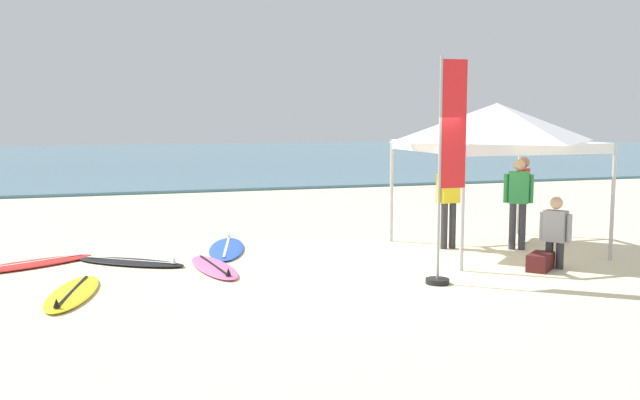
# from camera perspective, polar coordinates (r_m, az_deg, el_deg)

# --- Properties ---
(ground_plane) EXTENTS (80.00, 80.00, 0.00)m
(ground_plane) POSITION_cam_1_polar(r_m,az_deg,el_deg) (11.71, 3.02, -5.85)
(ground_plane) COLOR beige
(sea) EXTENTS (80.00, 36.00, 0.10)m
(sea) POSITION_cam_1_polar(r_m,az_deg,el_deg) (41.92, -11.96, 3.20)
(sea) COLOR teal
(sea) RESTS_ON ground
(canopy_tent) EXTENTS (3.04, 3.04, 2.75)m
(canopy_tent) POSITION_cam_1_polar(r_m,az_deg,el_deg) (13.91, 13.63, 5.88)
(canopy_tent) COLOR #B7B7BC
(canopy_tent) RESTS_ON ground
(surfboard_pink) EXTENTS (0.77, 2.10, 0.19)m
(surfboard_pink) POSITION_cam_1_polar(r_m,az_deg,el_deg) (12.20, -8.29, -5.22)
(surfboard_pink) COLOR pink
(surfboard_pink) RESTS_ON ground
(surfboard_yellow) EXTENTS (1.01, 2.25, 0.19)m
(surfboard_yellow) POSITION_cam_1_polar(r_m,az_deg,el_deg) (10.95, -18.77, -6.91)
(surfboard_yellow) COLOR yellow
(surfboard_yellow) RESTS_ON ground
(surfboard_black) EXTENTS (1.98, 1.65, 0.19)m
(surfboard_black) POSITION_cam_1_polar(r_m,az_deg,el_deg) (12.90, -14.53, -4.71)
(surfboard_black) COLOR black
(surfboard_black) RESTS_ON ground
(surfboard_red) EXTENTS (2.34, 1.68, 0.19)m
(surfboard_red) POSITION_cam_1_polar(r_m,az_deg,el_deg) (13.24, -21.93, -4.70)
(surfboard_red) COLOR red
(surfboard_red) RESTS_ON ground
(surfboard_blue) EXTENTS (1.16, 2.45, 0.19)m
(surfboard_blue) POSITION_cam_1_polar(r_m,az_deg,el_deg) (13.84, -7.32, -3.78)
(surfboard_blue) COLOR blue
(surfboard_blue) RESTS_ON ground
(person_green) EXTENTS (0.50, 0.36, 1.71)m
(person_green) POSITION_cam_1_polar(r_m,az_deg,el_deg) (14.18, 15.24, 0.18)
(person_green) COLOR #383842
(person_green) RESTS_ON ground
(person_red) EXTENTS (0.39, 0.46, 1.71)m
(person_red) POSITION_cam_1_polar(r_m,az_deg,el_deg) (14.91, 15.60, 0.48)
(person_red) COLOR #2D2D33
(person_red) RESTS_ON ground
(person_yellow) EXTENTS (0.55, 0.24, 1.71)m
(person_yellow) POSITION_cam_1_polar(r_m,az_deg,el_deg) (13.99, 10.05, 0.23)
(person_yellow) COLOR #2D2D33
(person_yellow) RESTS_ON ground
(person_grey) EXTENTS (0.38, 0.48, 1.20)m
(person_grey) POSITION_cam_1_polar(r_m,az_deg,el_deg) (12.67, 17.92, -2.19)
(person_grey) COLOR #2D2D33
(person_grey) RESTS_ON ground
(banner_flag) EXTENTS (0.60, 0.36, 3.40)m
(banner_flag) POSITION_cam_1_polar(r_m,az_deg,el_deg) (11.03, 9.84, 1.56)
(banner_flag) COLOR #99999E
(banner_flag) RESTS_ON ground
(gear_bag_near_tent) EXTENTS (0.66, 0.63, 0.28)m
(gear_bag_near_tent) POSITION_cam_1_polar(r_m,az_deg,el_deg) (12.53, 16.85, -4.64)
(gear_bag_near_tent) COLOR #4C1919
(gear_bag_near_tent) RESTS_ON ground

